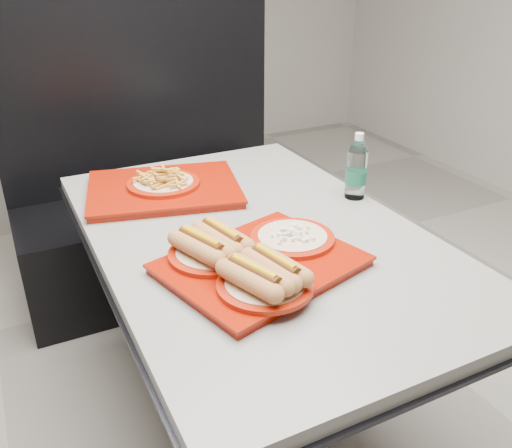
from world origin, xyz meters
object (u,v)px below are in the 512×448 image
diner_table (256,279)px  tray_far (164,185)px  water_bottle (356,170)px  tray_near (254,259)px  booth_bench (156,203)px

diner_table → tray_far: (-0.15, 0.40, 0.19)m
water_bottle → tray_far: bearing=150.6°
tray_near → tray_far: tray_near is taller
diner_table → booth_bench: (0.00, 1.09, -0.18)m
booth_bench → tray_near: bearing=-94.7°
tray_near → tray_far: size_ratio=0.96×
diner_table → water_bottle: (0.41, 0.08, 0.26)m
tray_near → water_bottle: 0.59m
diner_table → booth_bench: bearing=90.0°
diner_table → tray_near: (-0.11, -0.20, 0.20)m
diner_table → tray_far: bearing=111.2°
booth_bench → tray_near: (-0.11, -1.29, 0.39)m
booth_bench → water_bottle: bearing=-68.1°
tray_far → tray_near: bearing=-85.3°
diner_table → water_bottle: size_ratio=6.43×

